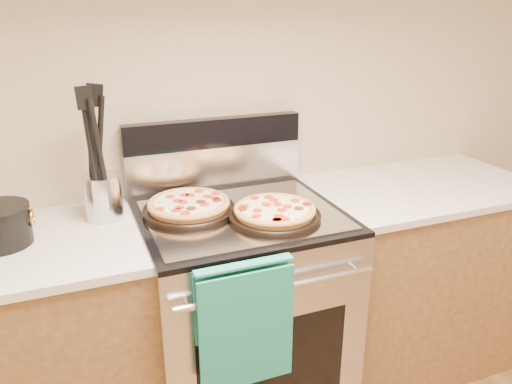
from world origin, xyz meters
name	(u,v)px	position (x,y,z in m)	size (l,w,h in m)	color
wall_back	(210,86)	(0.00, 2.00, 1.35)	(4.00, 4.00, 0.00)	#BEAC89
range_body	(241,317)	(0.00, 1.65, 0.45)	(0.76, 0.68, 0.90)	#B7B7BC
oven_window	(273,368)	(0.00, 1.31, 0.45)	(0.56, 0.01, 0.40)	black
cooktop	(240,215)	(0.00, 1.65, 0.91)	(0.76, 0.68, 0.02)	black
backsplash_lower	(215,167)	(0.00, 1.96, 1.01)	(0.76, 0.06, 0.18)	silver
backsplash_upper	(214,133)	(0.00, 1.96, 1.16)	(0.76, 0.06, 0.12)	black
oven_handle	(279,288)	(0.00, 1.27, 0.80)	(0.03, 0.03, 0.70)	silver
dish_towel	(245,323)	(-0.12, 1.27, 0.70)	(0.32, 0.05, 0.42)	#197D6A
foil_sheet	(242,215)	(0.00, 1.62, 0.92)	(0.70, 0.55, 0.01)	gray
cabinet_left	(8,367)	(-0.88, 1.68, 0.44)	(1.00, 0.62, 0.88)	brown
cabinet_right	(411,276)	(0.88, 1.68, 0.44)	(1.00, 0.62, 0.88)	brown
countertop_right	(422,187)	(0.88, 1.68, 0.90)	(1.02, 0.64, 0.03)	beige
pepperoni_pizza_back	(189,206)	(-0.18, 1.72, 0.95)	(0.35, 0.35, 0.05)	#BC7D39
pepperoni_pizza_front	(275,212)	(0.10, 1.54, 0.95)	(0.34, 0.34, 0.05)	#BC7D39
utensil_crock	(103,197)	(-0.48, 1.81, 1.00)	(0.14, 0.14, 0.17)	silver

